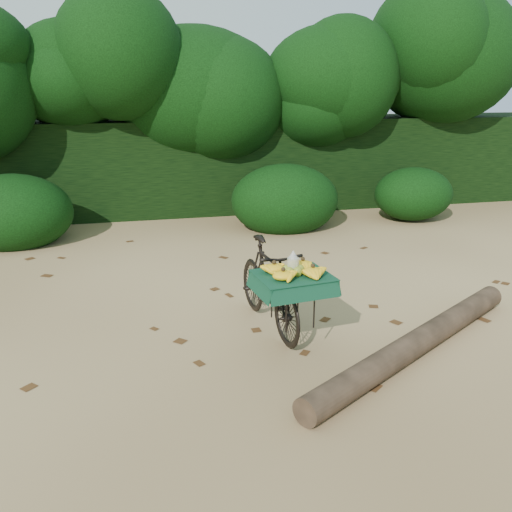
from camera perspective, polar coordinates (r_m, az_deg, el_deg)
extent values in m
plane|color=tan|center=(5.47, 0.27, -9.06)|extent=(80.00, 80.00, 0.00)
imported|color=black|center=(5.62, 1.35, -3.12)|extent=(0.63, 1.60, 0.94)
cube|color=black|center=(5.00, 3.92, -2.19)|extent=(0.39, 0.45, 0.02)
cube|color=#134729|center=(4.99, 3.93, -2.02)|extent=(0.74, 0.64, 0.01)
ellipsoid|color=olive|center=(5.00, 4.62, -1.40)|extent=(0.09, 0.07, 0.10)
ellipsoid|color=olive|center=(5.03, 3.90, -1.28)|extent=(0.09, 0.07, 0.10)
ellipsoid|color=olive|center=(4.98, 3.23, -1.45)|extent=(0.09, 0.07, 0.10)
ellipsoid|color=olive|center=(4.93, 3.53, -1.68)|extent=(0.09, 0.07, 0.10)
ellipsoid|color=olive|center=(4.94, 4.41, -1.65)|extent=(0.09, 0.07, 0.10)
cylinder|color=#EAE5C6|center=(4.97, 3.90, -0.98)|extent=(0.11, 0.11, 0.14)
cylinder|color=brown|center=(5.43, 16.68, -8.67)|extent=(2.96, 1.95, 0.24)
cube|color=black|center=(11.22, -7.30, 9.52)|extent=(26.00, 1.80, 1.80)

